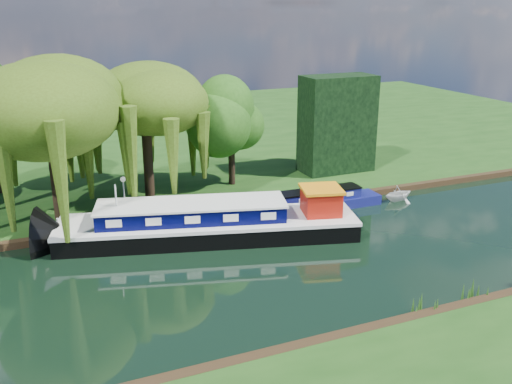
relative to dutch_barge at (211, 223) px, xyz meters
name	(u,v)px	position (x,y,z in m)	size (l,w,h in m)	color
ground	(155,287)	(-4.85, -5.08, -0.97)	(120.00, 120.00, 0.00)	black
far_bank	(78,143)	(-4.85, 28.92, -0.74)	(120.00, 52.00, 0.45)	#163B10
dutch_barge	(211,223)	(0.00, 0.00, 0.00)	(18.95, 8.84, 3.91)	black
narrowboat	(310,203)	(8.06, 2.02, -0.41)	(10.85, 1.99, 1.58)	navy
white_cruiser	(398,200)	(15.14, 1.33, -0.97)	(2.11, 2.45, 1.29)	silver
willow_left	(48,109)	(-8.53, 6.08, 6.79)	(8.39, 8.39, 10.06)	black
willow_right	(145,111)	(-2.08, 7.83, 5.91)	(7.24, 7.24, 8.81)	black
tree_far_right	(231,121)	(4.66, 8.72, 4.53)	(4.47, 4.47, 7.32)	black
conifer_hedge	(337,124)	(14.15, 8.92, 3.48)	(6.00, 3.00, 8.00)	black
lamppost	(123,185)	(-4.35, 5.42, 1.45)	(0.36, 0.36, 2.56)	silver
mooring_posts	(115,218)	(-5.35, 3.32, -0.02)	(19.16, 0.16, 1.00)	silver
reeds_near	(346,322)	(2.03, -12.66, -0.42)	(33.70, 1.50, 1.10)	#265115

